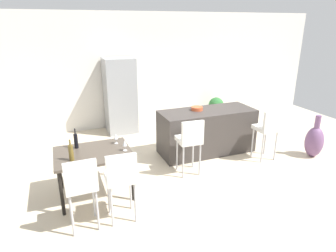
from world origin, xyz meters
TOP-DOWN VIEW (x-y plane):
  - ground_plane at (0.00, 0.00)m, footprint 10.00×10.00m
  - back_wall at (0.00, 3.01)m, footprint 10.00×0.12m
  - kitchen_island at (0.43, 0.65)m, footprint 1.99×0.78m
  - bar_chair_left at (-0.33, -0.12)m, footprint 0.42×0.42m
  - bar_chair_middle at (1.36, -0.12)m, footprint 0.40×0.40m
  - dining_table at (-2.02, -0.18)m, footprint 1.15×0.89m
  - dining_chair_near at (-2.27, -0.99)m, footprint 0.41×0.41m
  - dining_chair_far at (-1.76, -0.99)m, footprint 0.42×0.42m
  - wine_bottle_far at (-2.23, 0.07)m, footprint 0.06×0.06m
  - wine_bottle_inner at (-2.33, -0.36)m, footprint 0.07×0.07m
  - wine_glass_left at (-1.54, -0.30)m, footprint 0.07×0.07m
  - wine_glass_middle at (-1.61, 0.03)m, footprint 0.07×0.07m
  - refrigerator at (-0.97, 2.57)m, footprint 0.72×0.68m
  - fruit_bowl at (0.23, 0.75)m, footprint 0.24×0.24m
  - floor_vase at (2.37, -0.36)m, footprint 0.36×0.36m
  - potted_plant at (1.77, 2.56)m, footprint 0.43×0.43m

SIDE VIEW (x-z plane):
  - ground_plane at x=0.00m, z-range 0.00..0.00m
  - floor_vase at x=2.37m, z-range -0.11..0.78m
  - potted_plant at x=1.77m, z-range 0.06..0.69m
  - kitchen_island at x=0.43m, z-range 0.00..0.92m
  - dining_table at x=-2.02m, z-range 0.30..1.04m
  - bar_chair_left at x=-0.33m, z-range 0.17..1.22m
  - bar_chair_middle at x=1.36m, z-range 0.17..1.22m
  - dining_chair_near at x=-2.27m, z-range 0.17..1.22m
  - dining_chair_far at x=-1.76m, z-range 0.17..1.22m
  - wine_glass_left at x=-1.54m, z-range 0.78..0.95m
  - wine_glass_middle at x=-1.61m, z-range 0.78..0.95m
  - wine_bottle_inner at x=-2.33m, z-range 0.70..1.03m
  - wine_bottle_far at x=-2.23m, z-range 0.70..1.03m
  - refrigerator at x=-0.97m, z-range 0.00..1.84m
  - fruit_bowl at x=0.23m, z-range 0.92..0.99m
  - back_wall at x=0.00m, z-range 0.00..2.90m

